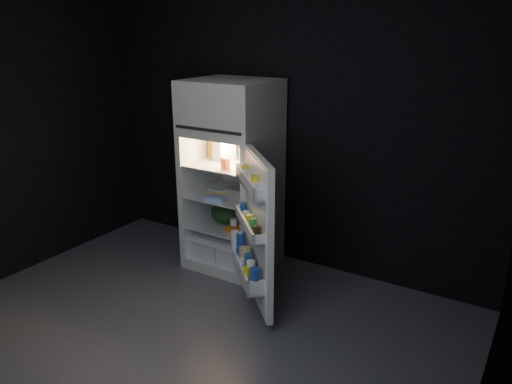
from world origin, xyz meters
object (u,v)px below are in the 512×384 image
Objects in this scene: fridge_door at (255,234)px; milk_jug at (224,148)px; refrigerator at (233,169)px; egg_carton at (240,193)px; yogurt_tray at (239,229)px.

milk_jug is at bearing 138.69° from fridge_door.
refrigerator is 1.46× the size of fridge_door.
egg_carton is at bearing 4.35° from milk_jug.
yogurt_tray is (0.29, -0.18, -0.69)m from milk_jug.
milk_jug is at bearing 137.37° from yogurt_tray.
refrigerator is 0.95m from fridge_door.
refrigerator is 0.56m from yogurt_tray.
refrigerator is at bearing 151.41° from egg_carton.
egg_carton reaches higher than yogurt_tray.
milk_jug is (-0.75, 0.66, 0.47)m from fridge_door.
egg_carton is 1.15× the size of yogurt_tray.
milk_jug is 1.04× the size of yogurt_tray.
refrigerator reaches higher than milk_jug.
milk_jug is at bearing 173.28° from refrigerator.
refrigerator is 7.42× the size of milk_jug.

